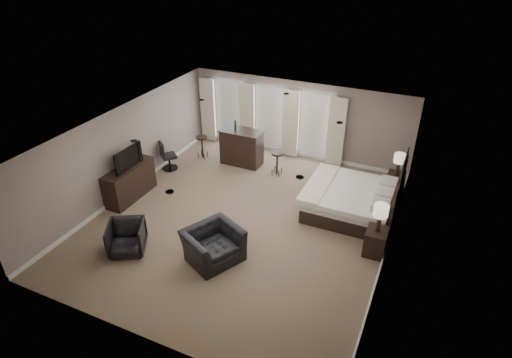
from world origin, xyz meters
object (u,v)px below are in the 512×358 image
at_px(nightstand_near, 376,242).
at_px(nightstand_far, 395,184).
at_px(bar_stool_left, 202,147).
at_px(bed, 355,189).
at_px(desk_chair, 169,155).
at_px(armchair_near, 213,240).
at_px(lamp_far, 399,164).
at_px(lamp_near, 380,218).
at_px(armchair_far, 126,236).
at_px(dresser, 130,182).
at_px(bar_stool_right, 277,163).
at_px(bar_counter, 242,147).
at_px(tv, 127,165).

relative_size(nightstand_near, nightstand_far, 0.98).
bearing_deg(bar_stool_left, bed, -12.33).
height_order(nightstand_far, desk_chair, desk_chair).
bearing_deg(armchair_near, nightstand_near, -36.12).
height_order(nightstand_near, lamp_far, lamp_far).
relative_size(lamp_near, armchair_far, 0.83).
bearing_deg(bed, dresser, -162.88).
relative_size(bed, armchair_far, 2.74).
xyz_separation_m(lamp_near, desk_chair, (-6.89, 1.49, -0.52)).
bearing_deg(dresser, armchair_far, -53.20).
relative_size(nightstand_near, bar_stool_right, 0.84).
height_order(dresser, bar_counter, bar_counter).
bearing_deg(tv, bar_counter, -31.87).
height_order(nightstand_far, armchair_near, armchair_near).
height_order(lamp_far, bar_stool_left, lamp_far).
distance_m(tv, bar_counter, 3.82).
relative_size(lamp_far, bar_stool_left, 0.85).
height_order(nightstand_near, desk_chair, desk_chair).
xyz_separation_m(armchair_far, desk_chair, (-1.46, 3.89, 0.06)).
distance_m(bar_counter, bar_stool_right, 1.37).
bearing_deg(lamp_far, nightstand_near, -90.00).
relative_size(nightstand_near, bar_stool_left, 0.84).
relative_size(tv, armchair_far, 1.27).
bearing_deg(bar_counter, lamp_near, -29.74).
relative_size(tv, bar_counter, 0.80).
distance_m(bar_counter, desk_chair, 2.37).
relative_size(dresser, tv, 1.57).
bearing_deg(dresser, lamp_near, 3.36).
xyz_separation_m(bar_counter, bar_stool_left, (-1.41, -0.17, -0.21)).
distance_m(armchair_near, bar_counter, 4.84).
bearing_deg(armchair_far, armchair_near, -12.51).
bearing_deg(bed, tv, -162.88).
xyz_separation_m(bar_stool_right, desk_chair, (-3.31, -1.10, 0.10)).
height_order(lamp_near, dresser, lamp_near).
xyz_separation_m(nightstand_near, dresser, (-6.92, -0.41, 0.17)).
distance_m(bed, nightstand_near, 1.75).
bearing_deg(nightstand_near, armchair_near, -152.38).
bearing_deg(bed, nightstand_near, -58.46).
height_order(nightstand_near, tv, tv).
xyz_separation_m(armchair_near, armchair_far, (-2.02, -0.61, -0.11)).
bearing_deg(bed, desk_chair, 179.59).
relative_size(bar_counter, bar_stool_right, 1.77).
height_order(nightstand_far, bar_stool_left, bar_stool_left).
relative_size(lamp_near, bar_counter, 0.52).
height_order(nightstand_near, lamp_near, lamp_near).
bearing_deg(nightstand_far, bed, -121.54).
bearing_deg(nightstand_far, lamp_near, -90.00).
xyz_separation_m(dresser, bar_stool_left, (0.59, 3.05, -0.11)).
xyz_separation_m(bed, armchair_far, (-4.54, -3.84, -0.32)).
height_order(bar_counter, bar_stool_left, bar_counter).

